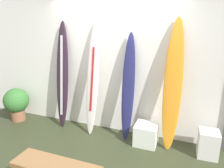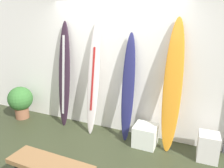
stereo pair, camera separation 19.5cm
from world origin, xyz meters
name	(u,v)px [view 1 (the left image)]	position (x,y,z in m)	size (l,w,h in m)	color
ground	(86,165)	(0.00, 0.00, -0.02)	(8.00, 8.00, 0.04)	#333923
wall_back	(115,60)	(0.00, 1.30, 1.40)	(7.20, 0.20, 2.80)	white
surfboard_charcoal	(62,77)	(-1.01, 1.01, 1.06)	(0.27, 0.32, 2.14)	#2C1C29
surfboard_ivory	(93,79)	(-0.33, 0.99, 1.07)	(0.25, 0.40, 2.13)	silver
surfboard_navy	(128,89)	(0.36, 1.00, 0.95)	(0.24, 0.34, 1.94)	navy
surfboard_sunset	(173,87)	(1.12, 0.99, 1.07)	(0.31, 0.39, 2.18)	orange
display_block_left	(146,134)	(0.74, 0.89, 0.18)	(0.39, 0.39, 0.37)	white
display_block_center	(208,144)	(1.74, 0.88, 0.22)	(0.31, 0.31, 0.44)	silver
potted_plant	(17,102)	(-2.13, 0.83, 0.42)	(0.54, 0.54, 0.73)	brown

